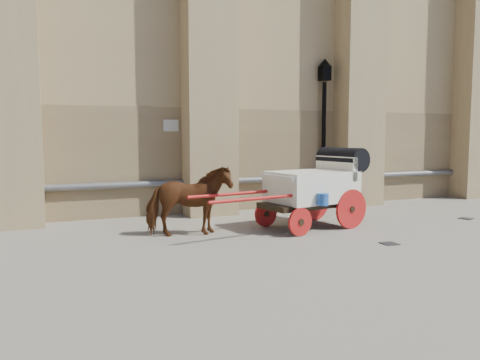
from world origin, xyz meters
name	(u,v)px	position (x,y,z in m)	size (l,w,h in m)	color
ground	(305,237)	(0.00, 0.00, 0.00)	(90.00, 90.00, 0.00)	gray
horse	(189,201)	(-2.33, 1.08, 0.78)	(0.84, 1.85, 1.56)	#5D2B13
carriage	(316,184)	(0.84, 0.94, 1.04)	(4.53, 1.93, 1.92)	black
street_lamp	(324,128)	(2.84, 3.80, 2.46)	(0.43, 0.43, 4.59)	black
drain_grate_near	(389,244)	(1.25, -1.25, 0.01)	(0.32, 0.32, 0.01)	black
drain_grate_far	(466,219)	(5.12, 0.33, 0.01)	(0.32, 0.32, 0.01)	black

